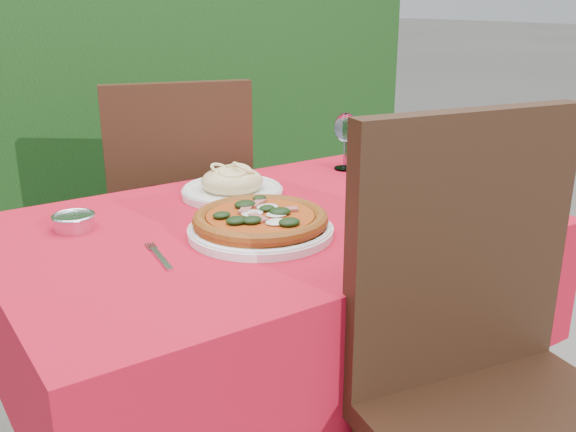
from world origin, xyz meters
TOP-DOWN VIEW (x-y plane):
  - hedge at (0.00, 1.55)m, footprint 3.20×0.55m
  - dining_table at (0.00, 0.00)m, footprint 1.26×0.86m
  - chair_near at (0.10, -0.60)m, footprint 0.56×0.56m
  - chair_far at (0.07, 0.68)m, footprint 0.57×0.57m
  - pizza_plate at (-0.07, -0.07)m, footprint 0.38×0.38m
  - pasta_plate at (0.02, 0.22)m, footprint 0.27×0.27m
  - water_glass at (0.49, 0.10)m, footprint 0.07×0.07m
  - wine_glass at (0.45, 0.27)m, footprint 0.07×0.07m
  - fork at (-0.32, -0.09)m, footprint 0.04×0.17m
  - steel_ramekin at (-0.41, 0.19)m, footprint 0.09×0.09m

SIDE VIEW (x-z plane):
  - chair_far at x=0.07m, z-range 0.07..1.09m
  - dining_table at x=0.00m, z-range 0.22..0.97m
  - chair_near at x=0.10m, z-range 0.08..1.15m
  - fork at x=-0.32m, z-range 0.75..0.75m
  - steel_ramekin at x=-0.41m, z-range 0.75..0.78m
  - pasta_plate at x=0.02m, z-range 0.74..0.81m
  - pizza_plate at x=-0.07m, z-range 0.75..0.81m
  - water_glass at x=0.49m, z-range 0.74..0.84m
  - wine_glass at x=0.45m, z-range 0.78..0.96m
  - hedge at x=0.00m, z-range 0.03..1.81m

